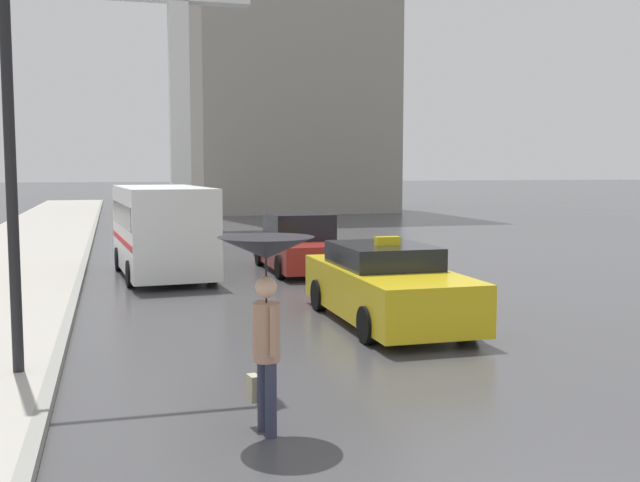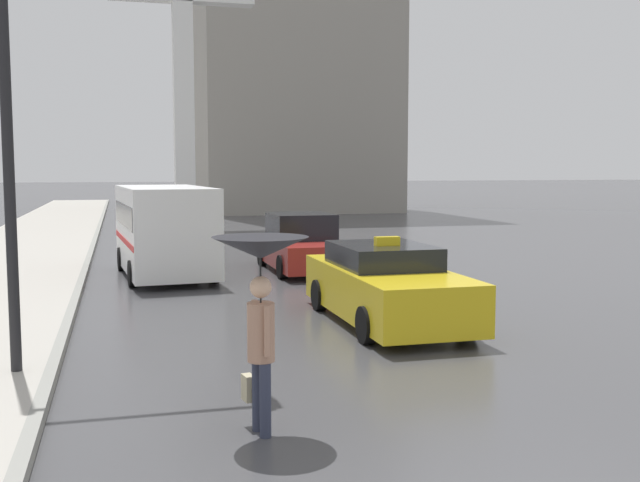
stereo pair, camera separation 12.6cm
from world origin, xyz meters
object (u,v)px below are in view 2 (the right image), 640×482
object	(u,v)px
monument_cross	(183,43)
taxi	(386,286)
sedan_red	(302,245)
ambulance_van	(164,227)
pedestrian_with_umbrella	(260,277)
traffic_light	(91,49)

from	to	relation	value
monument_cross	taxi	bearing A→B (deg)	-86.01
sedan_red	ambulance_van	bearing A→B (deg)	2.98
pedestrian_with_umbrella	monument_cross	world-z (taller)	monument_cross
pedestrian_with_umbrella	monument_cross	size ratio (longest dim) A/B	0.14
sedan_red	pedestrian_with_umbrella	size ratio (longest dim) A/B	2.12
monument_cross	traffic_light	bearing A→B (deg)	-97.41
taxi	traffic_light	bearing A→B (deg)	25.37
ambulance_van	sedan_red	bearing A→B (deg)	178.50
taxi	pedestrian_with_umbrella	world-z (taller)	pedestrian_with_umbrella
traffic_light	pedestrian_with_umbrella	bearing A→B (deg)	-58.00
taxi	traffic_light	size ratio (longest dim) A/B	0.74
ambulance_van	monument_cross	size ratio (longest dim) A/B	0.35
monument_cross	ambulance_van	bearing A→B (deg)	-96.72
ambulance_van	monument_cross	xyz separation A→B (m)	(1.88, 15.97, 7.16)
sedan_red	monument_cross	world-z (taller)	monument_cross
sedan_red	monument_cross	size ratio (longest dim) A/B	0.29
pedestrian_with_umbrella	traffic_light	world-z (taller)	traffic_light
taxi	pedestrian_with_umbrella	size ratio (longest dim) A/B	2.25
pedestrian_with_umbrella	monument_cross	distance (m)	28.68
ambulance_van	monument_cross	bearing A→B (deg)	-101.20
traffic_light	monument_cross	bearing A→B (deg)	82.59
ambulance_van	pedestrian_with_umbrella	size ratio (longest dim) A/B	2.50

